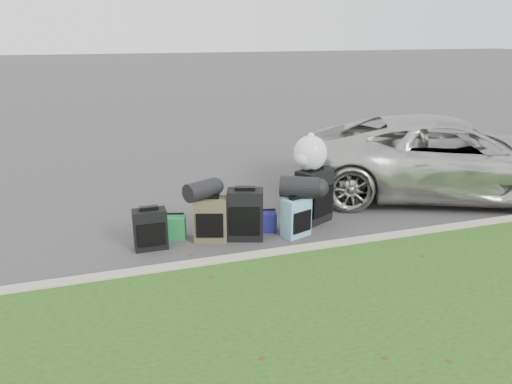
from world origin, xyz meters
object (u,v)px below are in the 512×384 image
object	(u,v)px
suitcase_olive	(211,219)
tote_navy	(267,221)
suitcase_teal	(296,217)
suv	(448,157)
suitcase_large_black_right	(314,196)
tote_green	(175,227)
suitcase_small_black	(150,229)
suitcase_large_black_left	(245,215)

from	to	relation	value
suitcase_olive	tote_navy	bearing A→B (deg)	23.37
tote_navy	suitcase_teal	bearing A→B (deg)	-27.81
suv	suitcase_large_black_right	xyz separation A→B (m)	(-2.76, -0.47, -0.29)
suitcase_olive	suitcase_teal	xyz separation A→B (m)	(1.19, -0.23, -0.03)
suitcase_olive	tote_navy	distance (m)	0.88
suitcase_teal	tote_green	size ratio (longest dim) A/B	1.72
suitcase_olive	suitcase_teal	bearing A→B (deg)	7.55
suv	suitcase_small_black	xyz separation A→B (m)	(-5.25, -0.69, -0.42)
tote_green	tote_navy	world-z (taller)	tote_green
suitcase_large_black_left	suitcase_olive	size ratio (longest dim) A/B	1.16
suv	tote_navy	xyz separation A→B (m)	(-3.56, -0.59, -0.55)
suv	tote_navy	world-z (taller)	suv
suitcase_small_black	suitcase_large_black_right	distance (m)	2.50
suitcase_large_black_right	tote_green	size ratio (longest dim) A/B	2.53
suitcase_olive	tote_navy	size ratio (longest dim) A/B	2.14
suitcase_olive	tote_green	distance (m)	0.54
suitcase_large_black_left	suitcase_large_black_right	size ratio (longest dim) A/B	0.88
suitcase_olive	tote_green	size ratio (longest dim) A/B	1.91
suitcase_large_black_left	suitcase_teal	size ratio (longest dim) A/B	1.29
suv	suitcase_teal	xyz separation A→B (m)	(-3.23, -0.90, -0.42)
suitcase_large_black_left	tote_navy	bearing A→B (deg)	43.27
suitcase_large_black_left	suitcase_olive	xyz separation A→B (m)	(-0.47, 0.10, -0.05)
suitcase_small_black	tote_green	bearing A→B (deg)	34.67
suitcase_small_black	tote_navy	world-z (taller)	suitcase_small_black
suitcase_small_black	suitcase_teal	bearing A→B (deg)	-5.36
suitcase_small_black	suitcase_olive	world-z (taller)	suitcase_olive
suitcase_olive	tote_navy	world-z (taller)	suitcase_olive
suitcase_large_black_left	suitcase_large_black_right	xyz separation A→B (m)	(1.18, 0.30, 0.05)
tote_green	suitcase_teal	bearing A→B (deg)	0.04
tote_navy	suitcase_small_black	bearing A→B (deg)	-162.23
tote_navy	tote_green	bearing A→B (deg)	-172.28
suitcase_large_black_right	tote_green	world-z (taller)	suitcase_large_black_right
suitcase_large_black_left	suitcase_teal	distance (m)	0.73
suv	suitcase_teal	bearing A→B (deg)	128.97
suitcase_small_black	suitcase_large_black_left	world-z (taller)	suitcase_large_black_left
suitcase_teal	tote_navy	bearing A→B (deg)	117.62
suitcase_teal	suv	bearing A→B (deg)	-4.39
suitcase_olive	tote_green	world-z (taller)	suitcase_olive
suitcase_small_black	tote_navy	distance (m)	1.70
suitcase_large_black_left	suitcase_olive	bearing A→B (deg)	-172.28
suitcase_olive	suv	bearing A→B (deg)	26.93
suv	suitcase_olive	distance (m)	4.49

